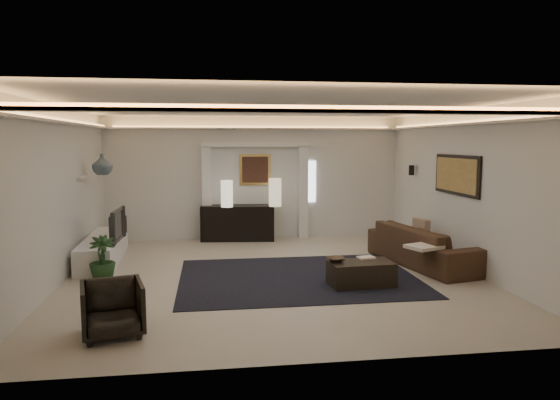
{
  "coord_description": "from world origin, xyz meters",
  "views": [
    {
      "loc": [
        -1.06,
        -8.43,
        2.32
      ],
      "look_at": [
        0.2,
        0.6,
        1.25
      ],
      "focal_mm": 32.15,
      "sensor_mm": 36.0,
      "label": 1
    }
  ],
  "objects": [
    {
      "name": "wall_right",
      "position": [
        3.5,
        0.0,
        1.45
      ],
      "size": [
        0.0,
        7.0,
        7.0
      ],
      "primitive_type": "plane",
      "rotation": [
        1.57,
        0.0,
        -1.57
      ],
      "color": "silver",
      "rests_on": "ground"
    },
    {
      "name": "wall_front",
      "position": [
        0.0,
        -3.5,
        1.45
      ],
      "size": [
        7.0,
        0.0,
        7.0
      ],
      "primitive_type": "plane",
      "rotation": [
        -1.57,
        0.0,
        0.0
      ],
      "color": "silver",
      "rests_on": "ground"
    },
    {
      "name": "media_ledge",
      "position": [
        -3.15,
        1.54,
        0.22
      ],
      "size": [
        0.74,
        2.57,
        0.48
      ],
      "primitive_type": "cube",
      "rotation": [
        0.0,
        0.0,
        0.04
      ],
      "color": "white",
      "rests_on": "ground"
    },
    {
      "name": "tv",
      "position": [
        -2.88,
        1.13,
        0.75
      ],
      "size": [
        1.05,
        0.17,
        0.61
      ],
      "primitive_type": "imported",
      "rotation": [
        0.0,
        0.0,
        1.54
      ],
      "color": "black",
      "rests_on": "media_ledge"
    },
    {
      "name": "ceiling",
      "position": [
        0.0,
        0.0,
        2.9
      ],
      "size": [
        7.0,
        7.0,
        0.0
      ],
      "primitive_type": "plane",
      "rotation": [
        3.14,
        0.0,
        0.0
      ],
      "color": "white",
      "rests_on": "ground"
    },
    {
      "name": "ginger_jar",
      "position": [
        -3.15,
        1.75,
        1.87
      ],
      "size": [
        0.5,
        0.5,
        0.4
      ],
      "primitive_type": "imported",
      "rotation": [
        0.0,
        0.0,
        -0.39
      ],
      "color": "#394B5A",
      "rests_on": "wall_niche"
    },
    {
      "name": "bowl",
      "position": [
        0.92,
        -0.74,
        0.45
      ],
      "size": [
        0.32,
        0.32,
        0.07
      ],
      "primitive_type": "imported",
      "rotation": [
        0.0,
        0.0,
        0.09
      ],
      "color": "#443222",
      "rests_on": "coffee_table"
    },
    {
      "name": "cove_soffit",
      "position": [
        0.0,
        0.0,
        2.62
      ],
      "size": [
        7.0,
        7.0,
        0.04
      ],
      "primitive_type": "cube",
      "color": "silver",
      "rests_on": "ceiling"
    },
    {
      "name": "sofa",
      "position": [
        2.92,
        0.37,
        0.37
      ],
      "size": [
        2.67,
        1.5,
        0.74
      ],
      "primitive_type": "imported",
      "rotation": [
        0.0,
        0.0,
        1.79
      ],
      "color": "#342516",
      "rests_on": "ground"
    },
    {
      "name": "wall_back",
      "position": [
        0.0,
        3.5,
        1.45
      ],
      "size": [
        7.0,
        0.0,
        7.0
      ],
      "primitive_type": "plane",
      "rotation": [
        1.57,
        0.0,
        0.0
      ],
      "color": "silver",
      "rests_on": "ground"
    },
    {
      "name": "throw_blanket",
      "position": [
        2.5,
        -0.54,
        0.55
      ],
      "size": [
        0.66,
        0.61,
        0.06
      ],
      "primitive_type": "cube",
      "rotation": [
        0.0,
        0.0,
        0.38
      ],
      "color": "#FFE2BF",
      "rests_on": "sofa"
    },
    {
      "name": "alcove_header",
      "position": [
        0.0,
        3.4,
        2.25
      ],
      "size": [
        2.52,
        0.2,
        0.12
      ],
      "primitive_type": "cube",
      "color": "silver",
      "rests_on": "wall_back"
    },
    {
      "name": "plant",
      "position": [
        -2.87,
        0.09,
        0.37
      ],
      "size": [
        0.52,
        0.52,
        0.75
      ],
      "primitive_type": "imported",
      "rotation": [
        0.0,
        0.0,
        0.29
      ],
      "color": "#1A3517",
      "rests_on": "ground"
    },
    {
      "name": "area_rug",
      "position": [
        0.4,
        -0.2,
        0.01
      ],
      "size": [
        4.0,
        3.0,
        0.01
      ],
      "primitive_type": "cube",
      "color": "black",
      "rests_on": "ground"
    },
    {
      "name": "throw_pillow",
      "position": [
        3.12,
        1.01,
        0.55
      ],
      "size": [
        0.2,
        0.46,
        0.44
      ],
      "primitive_type": "cube",
      "rotation": [
        0.0,
        0.0,
        0.16
      ],
      "color": "#9A7F64",
      "rests_on": "sofa"
    },
    {
      "name": "daylight_slit",
      "position": [
        1.35,
        3.48,
        1.35
      ],
      "size": [
        0.25,
        0.03,
        1.0
      ],
      "primitive_type": "cube",
      "color": "white",
      "rests_on": "wall_back"
    },
    {
      "name": "console",
      "position": [
        -0.43,
        3.25,
        0.4
      ],
      "size": [
        1.75,
        0.71,
        0.85
      ],
      "primitive_type": "cube",
      "rotation": [
        0.0,
        0.0,
        -0.1
      ],
      "color": "black",
      "rests_on": "ground"
    },
    {
      "name": "armchair",
      "position": [
        -2.24,
        -2.41,
        0.33
      ],
      "size": [
        0.86,
        0.87,
        0.66
      ],
      "primitive_type": "imported",
      "rotation": [
        0.0,
        0.0,
        0.24
      ],
      "color": "black",
      "rests_on": "ground"
    },
    {
      "name": "figurine",
      "position": [
        -2.83,
        2.03,
        0.64
      ],
      "size": [
        0.14,
        0.14,
        0.35
      ],
      "primitive_type": "cylinder",
      "rotation": [
        0.0,
        0.0,
        -0.07
      ],
      "color": "#391F17",
      "rests_on": "media_ledge"
    },
    {
      "name": "lamp_right",
      "position": [
        0.42,
        2.98,
        1.09
      ],
      "size": [
        0.38,
        0.38,
        0.65
      ],
      "primitive_type": "cylinder",
      "rotation": [
        0.0,
        0.0,
        0.42
      ],
      "color": "beige",
      "rests_on": "console"
    },
    {
      "name": "wall_sconce",
      "position": [
        3.38,
        2.2,
        1.68
      ],
      "size": [
        0.12,
        0.12,
        0.22
      ],
      "primitive_type": "cylinder",
      "color": "black",
      "rests_on": "wall_right"
    },
    {
      "name": "painting_canvas",
      "position": [
        0.0,
        3.44,
        1.65
      ],
      "size": [
        0.62,
        0.02,
        0.62
      ],
      "primitive_type": "cube",
      "color": "#4C2D1E",
      "rests_on": "wall_back"
    },
    {
      "name": "wall_niche",
      "position": [
        -3.44,
        1.4,
        1.65
      ],
      "size": [
        0.1,
        0.55,
        0.04
      ],
      "primitive_type": "cube",
      "color": "silver",
      "rests_on": "wall_left"
    },
    {
      "name": "art_panel_gold",
      "position": [
        3.44,
        0.3,
        1.7
      ],
      "size": [
        0.02,
        1.5,
        0.62
      ],
      "primitive_type": "cube",
      "color": "tan",
      "rests_on": "wall_right"
    },
    {
      "name": "coffee_table",
      "position": [
        1.32,
        -0.81,
        0.2
      ],
      "size": [
        1.05,
        0.62,
        0.38
      ],
      "primitive_type": "cube",
      "rotation": [
        0.0,
        0.0,
        0.06
      ],
      "color": "black",
      "rests_on": "ground"
    },
    {
      "name": "floor",
      "position": [
        0.0,
        0.0,
        0.0
      ],
      "size": [
        7.0,
        7.0,
        0.0
      ],
      "primitive_type": "plane",
      "color": "#ADA08C",
      "rests_on": "ground"
    },
    {
      "name": "lamp_left",
      "position": [
        -0.69,
        3.0,
        1.09
      ],
      "size": [
        0.35,
        0.35,
        0.61
      ],
      "primitive_type": "cylinder",
      "rotation": [
        0.0,
        0.0,
        0.39
      ],
      "color": "#FFEECF",
      "rests_on": "console"
    },
    {
      "name": "pilaster_left",
      "position": [
        -1.15,
        3.4,
        1.1
      ],
      "size": [
        0.22,
        0.2,
        2.2
      ],
      "primitive_type": "cube",
      "color": "silver",
      "rests_on": "ground"
    },
    {
      "name": "pilaster_right",
      "position": [
        1.15,
        3.4,
        1.1
      ],
      "size": [
        0.22,
        0.2,
        2.2
      ],
      "primitive_type": "cube",
      "color": "silver",
      "rests_on": "ground"
    },
    {
      "name": "painting_frame",
      "position": [
        0.0,
        3.47,
        1.65
      ],
      "size": [
        0.74,
        0.04,
        0.74
      ],
      "primitive_type": "cube",
      "color": "tan",
      "rests_on": "wall_back"
    },
    {
      "name": "magazine",
      "position": [
        1.47,
        -0.6,
        0.42
      ],
      "size": [
        0.3,
        0.24,
        0.03
      ],
      "primitive_type": "cube",
      "rotation": [
        0.0,
        0.0,
        0.18
      ],
      "color": "#FFE6C8",
      "rests_on": "coffee_table"
    },
    {
      "name": "art_panel_frame",
      "position": [
        3.47,
        0.3,
        1.7
      ],
      "size": [
        0.04,
        1.64,
        0.74
      ],
      "primitive_type": "cube",
      "color": "black",
      "rests_on": "wall_right"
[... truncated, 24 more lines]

